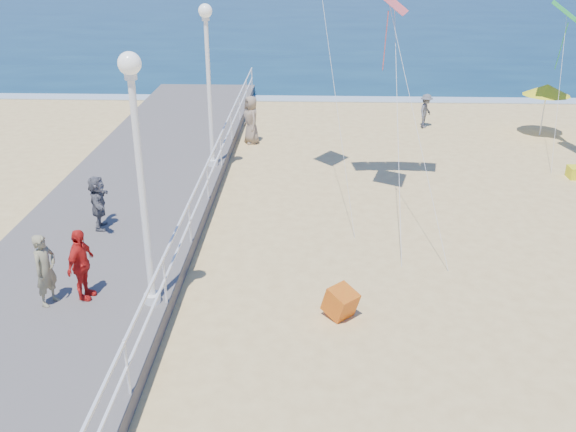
{
  "coord_description": "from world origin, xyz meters",
  "views": [
    {
      "loc": [
        -1.99,
        -11.81,
        7.66
      ],
      "look_at": [
        -2.5,
        2.0,
        1.6
      ],
      "focal_mm": 40.0,
      "sensor_mm": 36.0,
      "label": 1
    }
  ],
  "objects_px": {
    "box_kite": "(340,305)",
    "beach_chair_left": "(576,172)",
    "lamp_post_far": "(208,70)",
    "spectator_3": "(81,265)",
    "lamp_post_mid": "(139,158)",
    "spectator_6": "(45,270)",
    "beach_umbrella": "(547,90)",
    "beach_walker_a": "(426,111)",
    "spectator_5": "(98,202)",
    "beach_walker_c": "(251,120)"
  },
  "relations": [
    {
      "from": "beach_walker_c",
      "to": "beach_umbrella",
      "type": "distance_m",
      "value": 12.09
    },
    {
      "from": "lamp_post_mid",
      "to": "spectator_5",
      "type": "distance_m",
      "value": 5.06
    },
    {
      "from": "spectator_3",
      "to": "beach_walker_a",
      "type": "xyz_separation_m",
      "value": [
        9.82,
        15.38,
        -0.48
      ]
    },
    {
      "from": "spectator_3",
      "to": "beach_chair_left",
      "type": "bearing_deg",
      "value": -45.61
    },
    {
      "from": "spectator_6",
      "to": "beach_chair_left",
      "type": "relative_size",
      "value": 2.93
    },
    {
      "from": "beach_chair_left",
      "to": "box_kite",
      "type": "bearing_deg",
      "value": -132.9
    },
    {
      "from": "lamp_post_far",
      "to": "spectator_5",
      "type": "bearing_deg",
      "value": -113.44
    },
    {
      "from": "lamp_post_far",
      "to": "beach_umbrella",
      "type": "relative_size",
      "value": 2.49
    },
    {
      "from": "beach_umbrella",
      "to": "beach_chair_left",
      "type": "relative_size",
      "value": 3.89
    },
    {
      "from": "box_kite",
      "to": "beach_chair_left",
      "type": "distance_m",
      "value": 12.41
    },
    {
      "from": "beach_walker_c",
      "to": "box_kite",
      "type": "xyz_separation_m",
      "value": [
        3.08,
        -12.75,
        -0.65
      ]
    },
    {
      "from": "lamp_post_mid",
      "to": "spectator_3",
      "type": "distance_m",
      "value": 2.88
    },
    {
      "from": "spectator_6",
      "to": "box_kite",
      "type": "relative_size",
      "value": 2.68
    },
    {
      "from": "spectator_6",
      "to": "beach_walker_a",
      "type": "relative_size",
      "value": 1.11
    },
    {
      "from": "beach_chair_left",
      "to": "spectator_3",
      "type": "bearing_deg",
      "value": -146.86
    },
    {
      "from": "lamp_post_mid",
      "to": "beach_walker_a",
      "type": "distance_m",
      "value": 17.84
    },
    {
      "from": "lamp_post_mid",
      "to": "beach_walker_c",
      "type": "xyz_separation_m",
      "value": [
        0.98,
        12.95,
        -2.71
      ]
    },
    {
      "from": "spectator_5",
      "to": "box_kite",
      "type": "xyz_separation_m",
      "value": [
        6.33,
        -3.55,
        -0.84
      ]
    },
    {
      "from": "lamp_post_mid",
      "to": "spectator_6",
      "type": "bearing_deg",
      "value": -177.02
    },
    {
      "from": "beach_walker_c",
      "to": "lamp_post_mid",
      "type": "bearing_deg",
      "value": -29.72
    },
    {
      "from": "spectator_5",
      "to": "spectator_6",
      "type": "distance_m",
      "value": 3.87
    },
    {
      "from": "spectator_6",
      "to": "beach_umbrella",
      "type": "relative_size",
      "value": 0.75
    },
    {
      "from": "beach_umbrella",
      "to": "lamp_post_far",
      "type": "bearing_deg",
      "value": -157.06
    },
    {
      "from": "spectator_6",
      "to": "beach_walker_c",
      "type": "bearing_deg",
      "value": 6.14
    },
    {
      "from": "spectator_6",
      "to": "beach_chair_left",
      "type": "height_order",
      "value": "spectator_6"
    },
    {
      "from": "lamp_post_far",
      "to": "spectator_3",
      "type": "distance_m",
      "value": 9.32
    },
    {
      "from": "lamp_post_far",
      "to": "box_kite",
      "type": "distance_m",
      "value": 10.26
    },
    {
      "from": "spectator_6",
      "to": "beach_walker_a",
      "type": "bearing_deg",
      "value": -14.1
    },
    {
      "from": "spectator_3",
      "to": "beach_walker_a",
      "type": "relative_size",
      "value": 1.11
    },
    {
      "from": "spectator_5",
      "to": "beach_chair_left",
      "type": "bearing_deg",
      "value": -82.33
    },
    {
      "from": "box_kite",
      "to": "lamp_post_far",
      "type": "bearing_deg",
      "value": 69.78
    },
    {
      "from": "spectator_6",
      "to": "beach_walker_c",
      "type": "distance_m",
      "value": 13.44
    },
    {
      "from": "beach_walker_a",
      "to": "beach_walker_c",
      "type": "bearing_deg",
      "value": 137.16
    },
    {
      "from": "spectator_6",
      "to": "box_kite",
      "type": "distance_m",
      "value": 6.32
    },
    {
      "from": "lamp_post_far",
      "to": "beach_chair_left",
      "type": "height_order",
      "value": "lamp_post_far"
    },
    {
      "from": "lamp_post_far",
      "to": "beach_chair_left",
      "type": "bearing_deg",
      "value": 1.31
    },
    {
      "from": "box_kite",
      "to": "spectator_3",
      "type": "bearing_deg",
      "value": 135.67
    },
    {
      "from": "spectator_6",
      "to": "box_kite",
      "type": "height_order",
      "value": "spectator_6"
    },
    {
      "from": "lamp_post_mid",
      "to": "beach_chair_left",
      "type": "xyz_separation_m",
      "value": [
        12.5,
        9.29,
        -3.46
      ]
    },
    {
      "from": "lamp_post_far",
      "to": "beach_chair_left",
      "type": "relative_size",
      "value": 9.67
    },
    {
      "from": "beach_walker_c",
      "to": "lamp_post_far",
      "type": "bearing_deg",
      "value": -39.35
    },
    {
      "from": "lamp_post_mid",
      "to": "spectator_6",
      "type": "xyz_separation_m",
      "value": [
        -2.19,
        -0.11,
        -2.46
      ]
    },
    {
      "from": "spectator_3",
      "to": "box_kite",
      "type": "height_order",
      "value": "spectator_3"
    },
    {
      "from": "beach_chair_left",
      "to": "beach_umbrella",
      "type": "bearing_deg",
      "value": 85.22
    },
    {
      "from": "lamp_post_far",
      "to": "beach_walker_a",
      "type": "bearing_deg",
      "value": 38.1
    },
    {
      "from": "spectator_3",
      "to": "spectator_6",
      "type": "bearing_deg",
      "value": 121.54
    },
    {
      "from": "spectator_6",
      "to": "beach_chair_left",
      "type": "distance_m",
      "value": 17.47
    },
    {
      "from": "spectator_3",
      "to": "spectator_6",
      "type": "xyz_separation_m",
      "value": [
        -0.67,
        -0.25,
        -0.0
      ]
    },
    {
      "from": "lamp_post_mid",
      "to": "spectator_3",
      "type": "bearing_deg",
      "value": 174.9
    },
    {
      "from": "spectator_3",
      "to": "beach_walker_c",
      "type": "relative_size",
      "value": 0.85
    }
  ]
}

